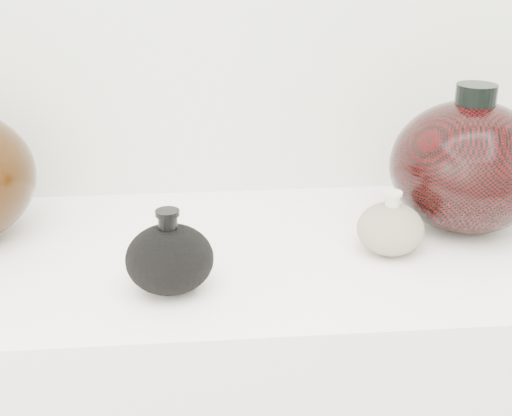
{
  "coord_description": "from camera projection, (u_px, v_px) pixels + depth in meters",
  "views": [
    {
      "loc": [
        -0.1,
        -0.03,
        1.37
      ],
      "look_at": [
        -0.01,
        0.92,
        0.98
      ],
      "focal_mm": 50.0,
      "sensor_mm": 36.0,
      "label": 1
    }
  ],
  "objects": [
    {
      "name": "cream_gourd_vase",
      "position": [
        390.0,
        228.0,
        1.06
      ],
      "size": [
        0.12,
        0.12,
        0.1
      ],
      "color": "beige",
      "rests_on": "display_counter"
    },
    {
      "name": "room",
      "position": [
        410.0,
        91.0,
        0.31
      ],
      "size": [
        3.04,
        2.42,
        2.64
      ],
      "color": "slate",
      "rests_on": "ground"
    },
    {
      "name": "right_round_pot",
      "position": [
        468.0,
        166.0,
        1.13
      ],
      "size": [
        0.3,
        0.3,
        0.24
      ],
      "color": "black",
      "rests_on": "display_counter"
    },
    {
      "name": "black_gourd_vase",
      "position": [
        170.0,
        258.0,
        0.95
      ],
      "size": [
        0.12,
        0.12,
        0.12
      ],
      "color": "black",
      "rests_on": "display_counter"
    }
  ]
}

